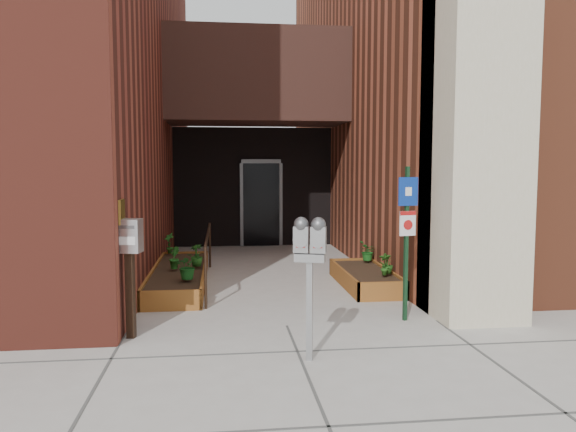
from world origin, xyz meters
name	(u,v)px	position (x,y,z in m)	size (l,w,h in m)	color
ground	(287,326)	(0.00, 0.00, 0.00)	(80.00, 80.00, 0.00)	#9E9991
architecture	(246,43)	(-0.18, 6.89, 4.98)	(20.00, 14.60, 10.00)	maroon
planter_left	(179,277)	(-1.55, 2.70, 0.13)	(0.90, 3.60, 0.30)	brown
planter_right	(365,278)	(1.60, 2.20, 0.13)	(0.80, 2.20, 0.30)	brown
handrail	(208,242)	(-1.05, 2.65, 0.75)	(0.04, 3.34, 0.90)	black
parking_meter	(310,250)	(0.09, -1.28, 1.18)	(0.35, 0.21, 1.52)	#949496
sign_post	(407,227)	(1.59, 0.07, 1.25)	(0.28, 0.09, 2.04)	#12341C
payment_dropbox	(129,252)	(-1.90, -0.26, 1.03)	(0.32, 0.26, 1.42)	black
shrub_left_a	(188,266)	(-1.33, 1.67, 0.51)	(0.37, 0.37, 0.41)	#175219
shrub_left_b	(174,258)	(-1.62, 2.60, 0.49)	(0.21, 0.21, 0.37)	#20631C
shrub_left_c	(197,255)	(-1.25, 2.80, 0.50)	(0.22, 0.22, 0.39)	#1E5217
shrub_left_d	(169,243)	(-1.85, 4.30, 0.50)	(0.22, 0.22, 0.41)	#21621C
shrub_right_a	(387,264)	(1.85, 1.75, 0.46)	(0.18, 0.18, 0.32)	#205117
shrub_right_b	(385,264)	(1.77, 1.62, 0.48)	(0.19, 0.19, 0.37)	#28611B
shrub_right_c	(368,251)	(1.85, 2.97, 0.48)	(0.33, 0.33, 0.36)	#1B601C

